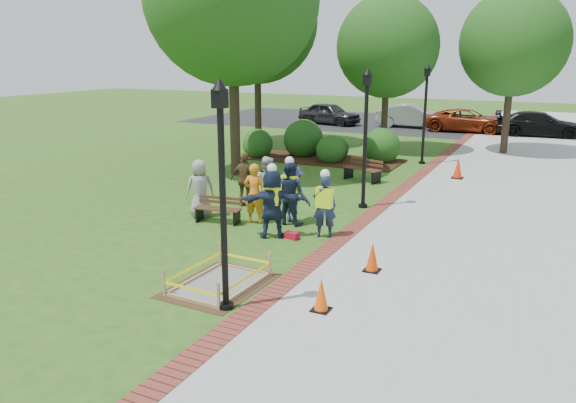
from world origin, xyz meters
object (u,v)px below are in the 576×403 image
at_px(wet_concrete_pad, 219,275).
at_px(hivis_worker_c, 289,191).
at_px(cone_front, 321,295).
at_px(hivis_worker_a, 272,201).
at_px(hivis_worker_b, 325,204).
at_px(bench_near, 218,215).
at_px(lamp_near, 222,180).

relative_size(wet_concrete_pad, hivis_worker_c, 1.23).
xyz_separation_m(wet_concrete_pad, hivis_worker_c, (-0.61, 4.57, 0.72)).
height_order(cone_front, hivis_worker_c, hivis_worker_c).
distance_m(hivis_worker_a, hivis_worker_b, 1.35).
bearing_deg(cone_front, hivis_worker_a, 129.11).
bearing_deg(bench_near, lamp_near, -55.66).
bearing_deg(cone_front, wet_concrete_pad, 175.69).
bearing_deg(hivis_worker_c, hivis_worker_a, -84.71).
bearing_deg(cone_front, lamp_near, -158.00).
relative_size(bench_near, hivis_worker_a, 0.70).
distance_m(cone_front, hivis_worker_c, 5.62).
relative_size(wet_concrete_pad, lamp_near, 0.56).
xyz_separation_m(bench_near, cone_front, (4.83, -3.97, 0.09)).
xyz_separation_m(wet_concrete_pad, hivis_worker_b, (0.71, 3.93, 0.66)).
relative_size(lamp_near, hivis_worker_b, 2.36).
bearing_deg(hivis_worker_c, cone_front, -58.11).
xyz_separation_m(hivis_worker_a, hivis_worker_c, (-0.12, 1.26, -0.01)).
bearing_deg(wet_concrete_pad, hivis_worker_a, 98.50).
xyz_separation_m(cone_front, lamp_near, (-1.65, -0.67, 2.16)).
distance_m(bench_near, cone_front, 6.25).
bearing_deg(lamp_near, bench_near, 124.34).
bearing_deg(hivis_worker_b, hivis_worker_c, 154.17).
height_order(cone_front, hivis_worker_a, hivis_worker_a).
height_order(wet_concrete_pad, hivis_worker_c, hivis_worker_c).
distance_m(bench_near, hivis_worker_b, 3.26).
height_order(cone_front, lamp_near, lamp_near).
bearing_deg(hivis_worker_b, lamp_near, -90.24).
relative_size(wet_concrete_pad, cone_front, 3.57).
height_order(wet_concrete_pad, bench_near, bench_near).
xyz_separation_m(wet_concrete_pad, bench_near, (-2.49, 3.80, -0.01)).
relative_size(bench_near, cone_front, 2.07).
height_order(cone_front, hivis_worker_b, hivis_worker_b).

